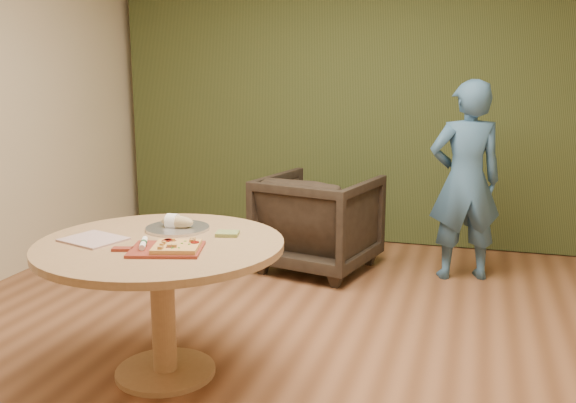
# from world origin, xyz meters

# --- Properties ---
(room_shell) EXTENTS (5.04, 6.04, 2.84)m
(room_shell) POSITION_xyz_m (0.00, 0.00, 1.40)
(room_shell) COLOR brown
(room_shell) RESTS_ON ground
(curtain) EXTENTS (4.80, 0.14, 2.78)m
(curtain) POSITION_xyz_m (0.00, 2.90, 1.40)
(curtain) COLOR #2E3819
(curtain) RESTS_ON ground
(pedestal_table) EXTENTS (1.30, 1.30, 0.75)m
(pedestal_table) POSITION_xyz_m (-0.54, -0.18, 0.61)
(pedestal_table) COLOR tan
(pedestal_table) RESTS_ON ground
(pizza_paddle) EXTENTS (0.47, 0.36, 0.01)m
(pizza_paddle) POSITION_xyz_m (-0.43, -0.33, 0.76)
(pizza_paddle) COLOR maroon
(pizza_paddle) RESTS_ON pedestal_table
(flatbread_pizza) EXTENTS (0.27, 0.27, 0.04)m
(flatbread_pizza) POSITION_xyz_m (-0.37, -0.33, 0.78)
(flatbread_pizza) COLOR #E7AF5A
(flatbread_pizza) RESTS_ON pizza_paddle
(cutlery_roll) EXTENTS (0.10, 0.19, 0.03)m
(cutlery_roll) POSITION_xyz_m (-0.55, -0.33, 0.78)
(cutlery_roll) COLOR white
(cutlery_roll) RESTS_ON pizza_paddle
(newspaper) EXTENTS (0.36, 0.33, 0.01)m
(newspaper) POSITION_xyz_m (-0.88, -0.26, 0.76)
(newspaper) COLOR silver
(newspaper) RESTS_ON pedestal_table
(serving_tray) EXTENTS (0.36, 0.36, 0.02)m
(serving_tray) POSITION_xyz_m (-0.56, 0.07, 0.76)
(serving_tray) COLOR silver
(serving_tray) RESTS_ON pedestal_table
(bread_roll) EXTENTS (0.19, 0.09, 0.09)m
(bread_roll) POSITION_xyz_m (-0.57, 0.07, 0.79)
(bread_roll) COLOR tan
(bread_roll) RESTS_ON serving_tray
(green_packet) EXTENTS (0.14, 0.12, 0.02)m
(green_packet) POSITION_xyz_m (-0.24, 0.03, 0.76)
(green_packet) COLOR #5C6D31
(green_packet) RESTS_ON pedestal_table
(armchair) EXTENTS (1.00, 0.96, 0.87)m
(armchair) POSITION_xyz_m (-0.19, 1.87, 0.44)
(armchair) COLOR black
(armchair) RESTS_ON ground
(person_standing) EXTENTS (0.66, 0.53, 1.55)m
(person_standing) POSITION_xyz_m (0.95, 1.98, 0.78)
(person_standing) COLOR #376188
(person_standing) RESTS_ON ground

